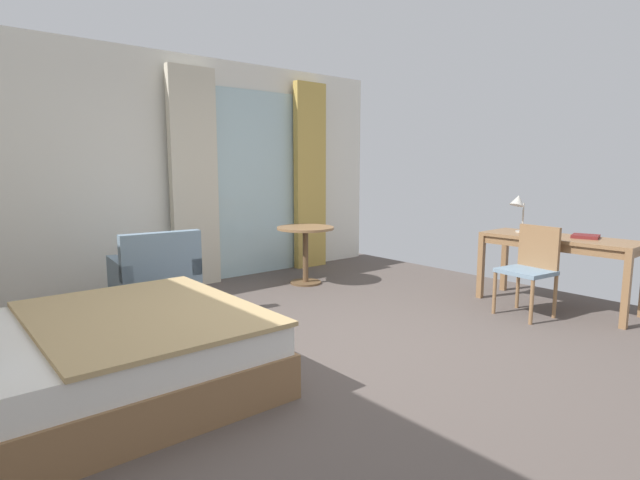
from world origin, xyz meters
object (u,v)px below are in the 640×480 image
object	(u,v)px
desk_chair	(531,265)
closed_book	(586,236)
desk_lamp	(518,204)
writing_desk	(559,245)
armchair_by_window	(156,280)
bed	(81,360)
round_cafe_table	(305,242)

from	to	relation	value
desk_chair	closed_book	size ratio (longest dim) A/B	3.64
desk_lamp	closed_book	distance (m)	0.73
writing_desk	armchair_by_window	bearing A→B (deg)	143.10
closed_book	armchair_by_window	world-z (taller)	armchair_by_window
bed	armchair_by_window	distance (m)	1.89
bed	round_cafe_table	distance (m)	3.43
desk_chair	round_cafe_table	xyz separation A→B (m)	(-0.86, 2.46, 0.03)
closed_book	armchair_by_window	xyz separation A→B (m)	(-3.38, 2.67, -0.42)
writing_desk	armchair_by_window	xyz separation A→B (m)	(-3.28, 2.46, -0.31)
round_cafe_table	desk_lamp	bearing A→B (deg)	-58.65
desk_chair	armchair_by_window	distance (m)	3.70
bed	desk_lamp	size ratio (longest dim) A/B	4.85
writing_desk	desk_lamp	xyz separation A→B (m)	(-0.08, 0.43, 0.40)
armchair_by_window	bed	bearing A→B (deg)	-125.72
bed	closed_book	bearing A→B (deg)	-14.31
writing_desk	closed_book	xyz separation A→B (m)	(0.10, -0.21, 0.11)
bed	round_cafe_table	xyz separation A→B (m)	(3.04, 1.58, 0.26)
bed	round_cafe_table	world-z (taller)	bed
writing_desk	round_cafe_table	world-z (taller)	writing_desk
desk_lamp	armchair_by_window	xyz separation A→B (m)	(-3.21, 2.04, -0.71)
desk_chair	round_cafe_table	world-z (taller)	desk_chair
writing_desk	bed	bearing A→B (deg)	167.99
desk_lamp	closed_book	size ratio (longest dim) A/B	1.78
writing_desk	desk_chair	distance (m)	0.51
desk_lamp	armchair_by_window	size ratio (longest dim) A/B	0.51
desk_chair	closed_book	bearing A→B (deg)	-24.00
desk_chair	round_cafe_table	distance (m)	2.61
writing_desk	desk_chair	bearing A→B (deg)	174.40
round_cafe_table	closed_book	bearing A→B (deg)	-62.07
bed	desk_chair	xyz separation A→B (m)	(3.90, -0.89, 0.24)
desk_chair	desk_lamp	distance (m)	0.78
round_cafe_table	bed	bearing A→B (deg)	-152.57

